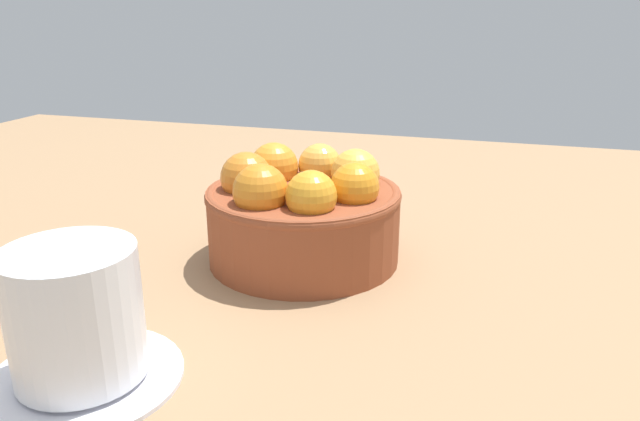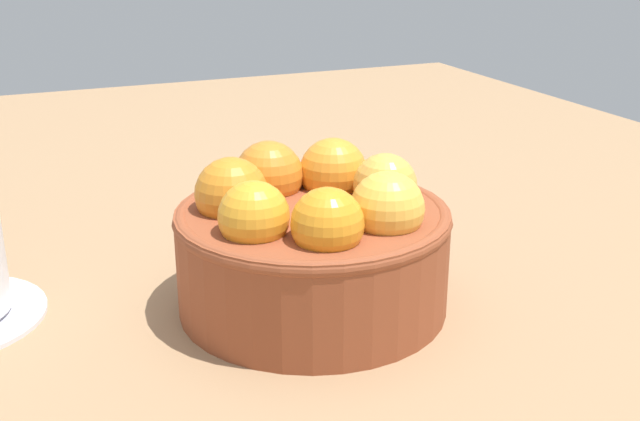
# 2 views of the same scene
# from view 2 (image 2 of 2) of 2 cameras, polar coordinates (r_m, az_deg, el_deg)

# --- Properties ---
(ground_plane) EXTENTS (1.52, 1.09, 0.04)m
(ground_plane) POSITION_cam_2_polar(r_m,az_deg,el_deg) (0.52, -0.51, -8.61)
(ground_plane) COLOR #997551
(terracotta_bowl) EXTENTS (0.17, 0.17, 0.10)m
(terracotta_bowl) POSITION_cam_2_polar(r_m,az_deg,el_deg) (0.49, -0.57, -2.16)
(terracotta_bowl) COLOR brown
(terracotta_bowl) RESTS_ON ground_plane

